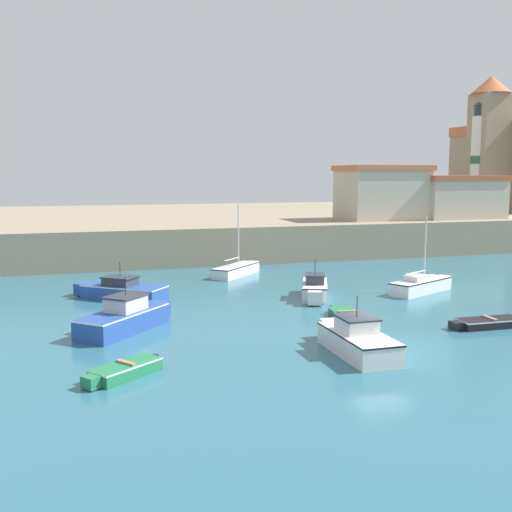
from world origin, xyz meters
TOP-DOWN VIEW (x-y plane):
  - ground_plane at (0.00, 0.00)m, footprint 200.00×200.00m
  - quay_seawall at (0.00, 44.35)m, footprint 120.00×40.00m
  - motorboat_white_0 at (-1.45, -0.57)m, footprint 1.88×5.31m
  - sailboat_white_1 at (8.49, 10.20)m, footprint 5.57×3.49m
  - sailboat_white_2 at (-1.17, 19.99)m, footprint 4.67×4.78m
  - motorboat_blue_3 at (-10.17, 13.73)m, footprint 5.58×4.90m
  - motorboat_blue_4 at (-10.53, 6.06)m, footprint 5.06×5.32m
  - dinghy_green_5 at (-11.15, -0.83)m, footprint 3.12×2.64m
  - motorboat_white_6 at (1.25, 10.58)m, footprint 2.96×4.83m
  - dinghy_black_7 at (6.73, 1.46)m, footprint 3.96×1.28m
  - dinghy_green_8 at (0.76, 4.98)m, footprint 1.64×3.70m
  - lighthouse at (32.00, 36.21)m, footprint 1.88×1.88m
  - harbor_shed_near_wharf at (24.00, 28.92)m, footprint 8.85×5.74m
  - harbor_shed_mid_row at (16.00, 29.46)m, footprint 8.30×5.77m

SIDE VIEW (x-z plane):
  - ground_plane at x=0.00m, z-range 0.00..0.00m
  - dinghy_green_8 at x=0.76m, z-range -0.02..0.48m
  - dinghy_black_7 at x=6.73m, z-range -0.01..0.50m
  - dinghy_green_5 at x=-11.15m, z-range -0.01..0.58m
  - sailboat_white_2 at x=-1.17m, z-range -2.22..3.09m
  - sailboat_white_1 at x=8.49m, z-range -1.93..2.93m
  - motorboat_blue_3 at x=-10.17m, z-range -0.61..1.69m
  - motorboat_white_6 at x=1.25m, z-range -0.62..1.78m
  - motorboat_white_0 at x=-1.45m, z-range -0.64..1.85m
  - motorboat_blue_4 at x=-10.53m, z-range -0.67..1.97m
  - quay_seawall at x=0.00m, z-range 0.00..3.16m
  - harbor_shed_near_wharf at x=24.00m, z-range 3.18..7.42m
  - harbor_shed_mid_row at x=16.00m, z-range 3.18..8.39m
  - lighthouse at x=32.00m, z-range 2.97..15.86m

